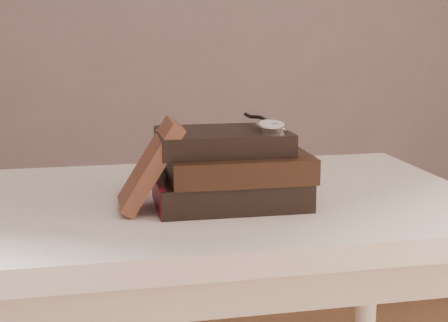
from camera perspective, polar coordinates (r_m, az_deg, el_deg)
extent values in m
cube|color=white|center=(1.18, -2.29, -4.03)|extent=(1.00, 0.60, 0.04)
cube|color=white|center=(1.20, -2.26, -6.80)|extent=(0.88, 0.49, 0.08)
cylinder|color=white|center=(1.66, 12.19, -13.19)|extent=(0.05, 0.05, 0.71)
cube|color=black|center=(1.12, 0.50, -2.55)|extent=(0.25, 0.18, 0.05)
cube|color=beige|center=(1.12, 0.66, -2.54)|extent=(0.25, 0.16, 0.04)
cube|color=gold|center=(1.13, -5.89, -2.51)|extent=(0.01, 0.01, 0.05)
cube|color=maroon|center=(1.10, -5.71, -2.84)|extent=(0.01, 0.16, 0.05)
cube|color=black|center=(1.10, 1.23, -0.39)|extent=(0.24, 0.17, 0.04)
cube|color=beige|center=(1.10, 1.39, -0.38)|extent=(0.23, 0.15, 0.03)
cube|color=gold|center=(1.11, -4.84, -0.36)|extent=(0.01, 0.01, 0.04)
cube|color=black|center=(1.11, -0.13, 1.75)|extent=(0.22, 0.16, 0.04)
cube|color=beige|center=(1.11, 0.03, 1.76)|extent=(0.22, 0.14, 0.03)
cube|color=gold|center=(1.12, -5.74, 1.76)|extent=(0.01, 0.01, 0.04)
cube|color=#49271C|center=(1.08, -6.43, -0.38)|extent=(0.11, 0.10, 0.15)
cylinder|color=silver|center=(1.10, 4.17, 2.96)|extent=(0.05, 0.05, 0.02)
cylinder|color=white|center=(1.10, 4.17, 3.21)|extent=(0.04, 0.04, 0.01)
torus|color=silver|center=(1.10, 4.17, 3.18)|extent=(0.05, 0.05, 0.01)
cylinder|color=silver|center=(1.13, 3.77, 3.20)|extent=(0.01, 0.01, 0.01)
cube|color=black|center=(1.10, 4.09, 3.31)|extent=(0.00, 0.01, 0.00)
cube|color=black|center=(1.10, 4.44, 3.27)|extent=(0.01, 0.00, 0.00)
sphere|color=black|center=(1.13, 3.66, 3.55)|extent=(0.01, 0.01, 0.01)
sphere|color=black|center=(1.14, 3.48, 3.67)|extent=(0.01, 0.01, 0.01)
sphere|color=black|center=(1.15, 3.29, 3.76)|extent=(0.01, 0.01, 0.01)
sphere|color=black|center=(1.16, 3.11, 3.82)|extent=(0.01, 0.01, 0.01)
sphere|color=black|center=(1.16, 2.93, 3.85)|extent=(0.01, 0.01, 0.01)
sphere|color=black|center=(1.17, 2.75, 3.86)|extent=(0.01, 0.01, 0.01)
sphere|color=black|center=(1.18, 2.58, 3.86)|extent=(0.01, 0.01, 0.01)
sphere|color=black|center=(1.19, 2.40, 3.87)|extent=(0.01, 0.01, 0.01)
sphere|color=black|center=(1.20, 2.23, 3.91)|extent=(0.01, 0.01, 0.01)
sphere|color=black|center=(1.20, 2.06, 3.99)|extent=(0.01, 0.01, 0.01)
sphere|color=black|center=(1.21, 1.90, 4.09)|extent=(0.01, 0.01, 0.01)
torus|color=silver|center=(1.17, -5.86, 0.47)|extent=(0.05, 0.02, 0.05)
torus|color=silver|center=(1.17, -3.21, 0.57)|extent=(0.05, 0.02, 0.05)
cylinder|color=silver|center=(1.17, -4.53, 0.67)|extent=(0.01, 0.00, 0.00)
cylinder|color=silver|center=(1.22, -7.17, 0.66)|extent=(0.01, 0.11, 0.03)
cylinder|color=silver|center=(1.23, -2.51, 0.84)|extent=(0.01, 0.11, 0.03)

